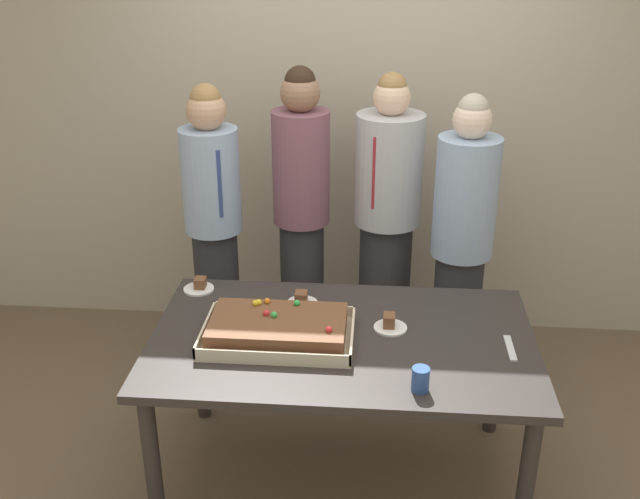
# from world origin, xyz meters

# --- Properties ---
(ground_plane) EXTENTS (12.00, 12.00, 0.00)m
(ground_plane) POSITION_xyz_m (0.00, 0.00, 0.00)
(ground_plane) COLOR brown
(interior_back_panel) EXTENTS (8.00, 0.12, 3.00)m
(interior_back_panel) POSITION_xyz_m (0.00, 1.60, 1.50)
(interior_back_panel) COLOR #B2A893
(interior_back_panel) RESTS_ON ground_plane
(party_table) EXTENTS (1.69, 1.02, 0.78)m
(party_table) POSITION_xyz_m (0.00, 0.00, 0.70)
(party_table) COLOR #2D2826
(party_table) RESTS_ON ground_plane
(sheet_cake) EXTENTS (0.65, 0.42, 0.12)m
(sheet_cake) POSITION_xyz_m (-0.28, -0.04, 0.83)
(sheet_cake) COLOR beige
(sheet_cake) RESTS_ON party_table
(plated_slice_near_left) EXTENTS (0.15, 0.15, 0.07)m
(plated_slice_near_left) POSITION_xyz_m (0.21, 0.09, 0.81)
(plated_slice_near_left) COLOR white
(plated_slice_near_left) RESTS_ON party_table
(plated_slice_near_right) EXTENTS (0.15, 0.15, 0.06)m
(plated_slice_near_right) POSITION_xyz_m (-0.73, 0.39, 0.80)
(plated_slice_near_right) COLOR white
(plated_slice_near_right) RESTS_ON party_table
(plated_slice_far_left) EXTENTS (0.15, 0.15, 0.07)m
(plated_slice_far_left) POSITION_xyz_m (-0.21, 0.28, 0.81)
(plated_slice_far_left) COLOR white
(plated_slice_far_left) RESTS_ON party_table
(drink_cup_nearest) EXTENTS (0.07, 0.07, 0.10)m
(drink_cup_nearest) POSITION_xyz_m (0.32, -0.37, 0.83)
(drink_cup_nearest) COLOR #2D5199
(drink_cup_nearest) RESTS_ON party_table
(cake_server_utensil) EXTENTS (0.03, 0.20, 0.01)m
(cake_server_utensil) POSITION_xyz_m (0.72, -0.04, 0.79)
(cake_server_utensil) COLOR silver
(cake_server_utensil) RESTS_ON party_table
(person_serving_front) EXTENTS (0.37, 0.37, 1.74)m
(person_serving_front) POSITION_xyz_m (0.19, 1.06, 0.90)
(person_serving_front) COLOR #28282D
(person_serving_front) RESTS_ON ground_plane
(person_green_shirt_behind) EXTENTS (0.33, 0.33, 1.68)m
(person_green_shirt_behind) POSITION_xyz_m (0.59, 0.86, 0.87)
(person_green_shirt_behind) COLOR #28282D
(person_green_shirt_behind) RESTS_ON ground_plane
(person_striped_tie_right) EXTENTS (0.31, 0.31, 1.70)m
(person_striped_tie_right) POSITION_xyz_m (-0.76, 0.89, 0.90)
(person_striped_tie_right) COLOR #28282D
(person_striped_tie_right) RESTS_ON ground_plane
(person_far_right_suit) EXTENTS (0.31, 0.31, 1.77)m
(person_far_right_suit) POSITION_xyz_m (-0.29, 1.02, 0.94)
(person_far_right_suit) COLOR #28282D
(person_far_right_suit) RESTS_ON ground_plane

